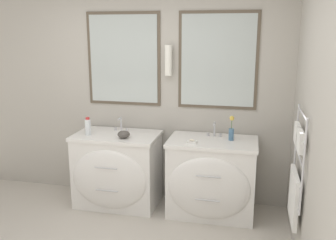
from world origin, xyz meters
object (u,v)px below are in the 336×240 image
vanity_left (117,170)px  amenity_bowl (124,134)px  toiletry_bottle (88,127)px  flower_vase (231,130)px  vanity_right (211,178)px

vanity_left → amenity_bowl: bearing=-36.0°
toiletry_bottle → amenity_bowl: bearing=-4.8°
toiletry_bottle → flower_vase: bearing=5.0°
amenity_bowl → vanity_right: bearing=5.7°
vanity_left → toiletry_bottle: toiletry_bottle is taller
toiletry_bottle → amenity_bowl: toiletry_bottle is taller
amenity_bowl → flower_vase: (1.18, 0.18, 0.07)m
vanity_left → vanity_right: (1.12, 0.00, 0.00)m
amenity_bowl → flower_vase: size_ratio=0.51×
amenity_bowl → flower_vase: 1.19m
vanity_left → flower_vase: flower_vase is taller
vanity_left → flower_vase: bearing=3.5°
vanity_right → toiletry_bottle: (-1.42, -0.06, 0.52)m
vanity_left → toiletry_bottle: (-0.31, -0.06, 0.52)m
vanity_left → toiletry_bottle: size_ratio=4.72×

